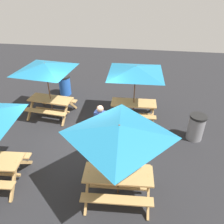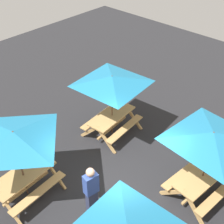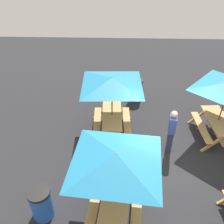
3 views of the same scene
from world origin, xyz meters
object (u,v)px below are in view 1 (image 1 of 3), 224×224
(picnic_table_3, at_px, (119,136))
(trash_bin_gray, at_px, (196,127))
(person_standing, at_px, (101,126))
(picnic_table_2, at_px, (135,74))
(trash_bin_blue, at_px, (65,85))
(picnic_table_0, at_px, (46,71))

(picnic_table_3, bearing_deg, trash_bin_gray, -135.19)
(picnic_table_3, bearing_deg, person_standing, -69.81)
(trash_bin_gray, distance_m, person_standing, 3.44)
(picnic_table_2, bearing_deg, trash_bin_blue, -28.13)
(picnic_table_2, relative_size, picnic_table_3, 1.21)
(trash_bin_blue, bearing_deg, trash_bin_gray, 155.16)
(picnic_table_0, xyz_separation_m, trash_bin_gray, (-5.75, 0.78, -1.49))
(picnic_table_2, bearing_deg, picnic_table_0, 1.27)
(picnic_table_0, relative_size, person_standing, 1.69)
(picnic_table_2, bearing_deg, picnic_table_3, 85.56)
(picnic_table_3, distance_m, trash_bin_gray, 4.02)
(picnic_table_0, bearing_deg, trash_bin_gray, 177.91)
(picnic_table_0, height_order, picnic_table_3, same)
(picnic_table_0, relative_size, picnic_table_2, 1.00)
(picnic_table_0, distance_m, picnic_table_2, 3.45)
(picnic_table_2, xyz_separation_m, trash_bin_blue, (3.52, -1.71, -1.49))
(picnic_table_2, bearing_deg, person_standing, 61.86)
(person_standing, bearing_deg, picnic_table_2, -105.84)
(picnic_table_2, xyz_separation_m, person_standing, (0.96, 1.98, -1.10))
(trash_bin_gray, xyz_separation_m, person_standing, (3.27, 0.99, 0.39))
(picnic_table_0, xyz_separation_m, trash_bin_blue, (0.08, -1.92, -1.49))
(trash_bin_blue, bearing_deg, picnic_table_2, 154.09)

